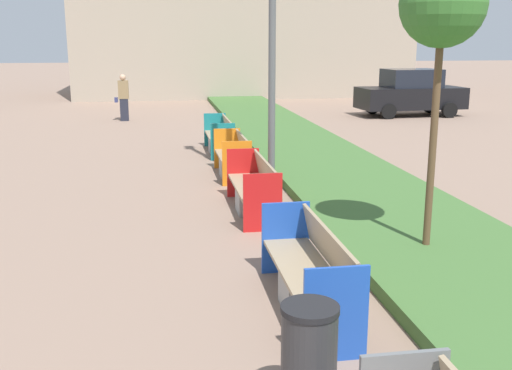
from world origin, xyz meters
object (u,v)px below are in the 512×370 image
object	(u,v)px
bench_blue_frame	(310,278)
parked_car_distant	(411,93)
bench_red_frame	(254,191)
sapling_tree_near	(443,7)
bench_orange_frame	(233,160)
bench_teal_frame	(220,139)
litter_bin	(309,361)
pedestrian_walking	(123,97)

from	to	relation	value
bench_blue_frame	parked_car_distant	xyz separation A→B (m)	(8.41, 16.88, 0.54)
bench_red_frame	parked_car_distant	world-z (taller)	parked_car_distant
sapling_tree_near	bench_orange_frame	bearing A→B (deg)	110.12
bench_teal_frame	litter_bin	xyz separation A→B (m)	(-0.49, -11.77, 0.11)
litter_bin	pedestrian_walking	distance (m)	19.14
bench_teal_frame	pedestrian_walking	xyz separation A→B (m)	(-2.91, 7.21, 0.52)
bench_blue_frame	bench_red_frame	distance (m)	3.99
parked_car_distant	pedestrian_walking	bearing A→B (deg)	175.80
bench_red_frame	litter_bin	size ratio (longest dim) A/B	2.40
parked_car_distant	bench_red_frame	bearing A→B (deg)	-126.34
sapling_tree_near	parked_car_distant	bearing A→B (deg)	67.58
bench_blue_frame	pedestrian_walking	distance (m)	17.33
bench_red_frame	parked_car_distant	size ratio (longest dim) A/B	0.53
bench_orange_frame	litter_bin	world-z (taller)	litter_bin
parked_car_distant	sapling_tree_near	bearing A→B (deg)	-115.63
bench_teal_frame	sapling_tree_near	size ratio (longest dim) A/B	0.56
bench_blue_frame	bench_red_frame	bearing A→B (deg)	90.00
bench_blue_frame	bench_orange_frame	size ratio (longest dim) A/B	1.22
litter_bin	parked_car_distant	xyz separation A→B (m)	(8.90, 18.79, 0.44)
bench_teal_frame	sapling_tree_near	bearing A→B (deg)	-76.57
bench_blue_frame	bench_teal_frame	bearing A→B (deg)	90.01
bench_blue_frame	parked_car_distant	bearing A→B (deg)	63.51
bench_red_frame	bench_orange_frame	distance (m)	2.93
bench_teal_frame	parked_car_distant	size ratio (longest dim) A/B	0.51
bench_red_frame	litter_bin	distance (m)	5.92
bench_orange_frame	bench_red_frame	bearing A→B (deg)	-89.90
bench_red_frame	sapling_tree_near	xyz separation A→B (m)	(2.02, -2.60, 2.98)
sapling_tree_near	parked_car_distant	distance (m)	16.93
bench_orange_frame	bench_teal_frame	world-z (taller)	same
bench_orange_frame	parked_car_distant	distance (m)	13.05
bench_orange_frame	sapling_tree_near	xyz separation A→B (m)	(2.03, -5.53, 3.00)
bench_blue_frame	parked_car_distant	size ratio (longest dim) A/B	0.54
bench_blue_frame	bench_red_frame	world-z (taller)	same
bench_red_frame	parked_car_distant	xyz separation A→B (m)	(8.41, 12.89, 0.54)
bench_blue_frame	sapling_tree_near	distance (m)	3.86
bench_blue_frame	parked_car_distant	world-z (taller)	parked_car_distant
bench_teal_frame	bench_red_frame	bearing A→B (deg)	-89.99
litter_bin	parked_car_distant	distance (m)	20.79
sapling_tree_near	parked_car_distant	xyz separation A→B (m)	(6.39, 15.49, -2.44)
litter_bin	pedestrian_walking	size ratio (longest dim) A/B	0.55
litter_bin	bench_orange_frame	bearing A→B (deg)	86.85
litter_bin	sapling_tree_near	xyz separation A→B (m)	(2.51, 3.30, 2.88)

